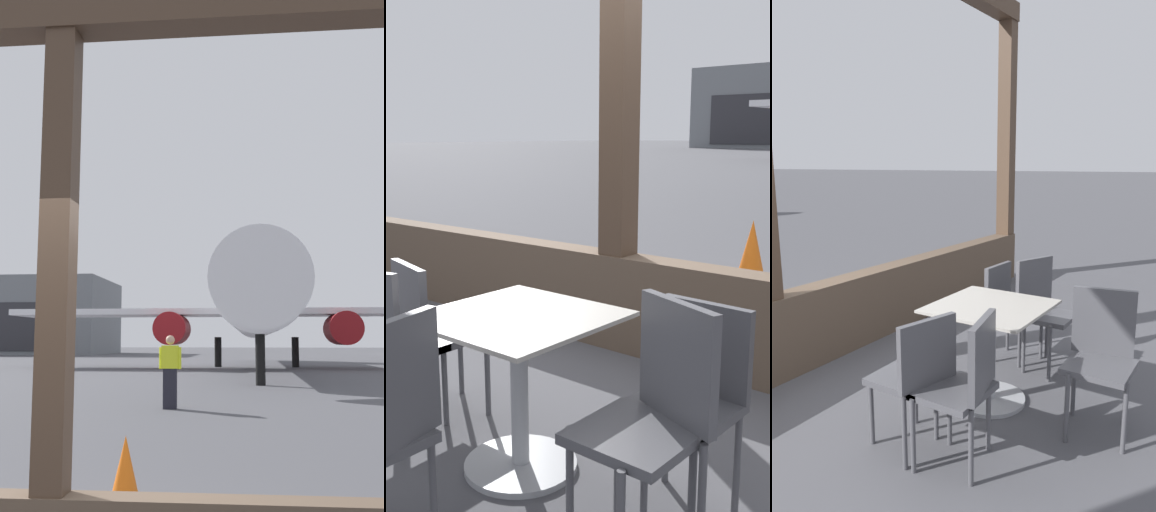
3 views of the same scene
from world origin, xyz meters
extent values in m
cube|color=#4C3828|center=(4.09, 0.00, 1.83)|extent=(0.20, 0.20, 3.66)
cube|color=#ADA89E|center=(0.66, -1.64, 0.72)|extent=(0.77, 0.77, 0.02)
cylinder|color=#9EA0A5|center=(0.66, -1.64, 0.36)|extent=(0.08, 0.08, 0.71)
cylinder|color=#9EA0A5|center=(0.66, -1.64, 0.01)|extent=(0.52, 0.52, 0.03)
cube|color=#4C4C51|center=(-0.08, -1.80, 0.45)|extent=(0.40, 0.40, 0.04)
cube|color=#4C4C51|center=(-0.04, -1.97, 0.68)|extent=(0.40, 0.13, 0.42)
cylinder|color=#4C4C51|center=(-0.28, -1.67, 0.22)|extent=(0.03, 0.03, 0.45)
cylinder|color=#4C4C51|center=(0.05, -1.59, 0.22)|extent=(0.03, 0.03, 0.45)
cylinder|color=#4C4C51|center=(-0.20, -2.00, 0.22)|extent=(0.03, 0.03, 0.45)
cylinder|color=#4C4C51|center=(0.13, -1.92, 0.22)|extent=(0.03, 0.03, 0.45)
cube|color=#4C4C51|center=(-0.08, -1.49, 0.45)|extent=(0.40, 0.40, 0.04)
cube|color=#4C4C51|center=(-0.12, -1.66, 0.66)|extent=(0.40, 0.14, 0.39)
cylinder|color=#4C4C51|center=(-0.20, -1.28, 0.22)|extent=(0.03, 0.03, 0.45)
cylinder|color=#4C4C51|center=(0.13, -1.37, 0.22)|extent=(0.03, 0.03, 0.45)
cylinder|color=#4C4C51|center=(-0.29, -1.61, 0.22)|extent=(0.03, 0.03, 0.45)
cylinder|color=#4C4C51|center=(0.04, -1.70, 0.22)|extent=(0.03, 0.03, 0.45)
cube|color=#4C4C51|center=(1.39, -1.80, 0.47)|extent=(0.40, 0.40, 0.04)
cube|color=#4C4C51|center=(1.45, -1.63, 0.71)|extent=(0.39, 0.18, 0.45)
cylinder|color=#4C4C51|center=(1.49, -2.01, 0.23)|extent=(0.03, 0.03, 0.47)
cylinder|color=#4C4C51|center=(1.17, -1.89, 0.23)|extent=(0.03, 0.03, 0.47)
cylinder|color=#4C4C51|center=(1.61, -1.70, 0.23)|extent=(0.03, 0.03, 0.47)
cylinder|color=#4C4C51|center=(1.29, -1.58, 0.23)|extent=(0.03, 0.03, 0.47)
cube|color=#4C4C51|center=(0.66, -2.43, 0.46)|extent=(0.40, 0.40, 0.04)
cube|color=#4C4C51|center=(0.83, -2.39, 0.70)|extent=(0.12, 0.40, 0.44)
cylinder|color=#4C4C51|center=(0.52, -2.63, 0.23)|extent=(0.03, 0.03, 0.46)
cylinder|color=#4C4C51|center=(0.46, -2.29, 0.23)|extent=(0.03, 0.03, 0.46)
cylinder|color=#4C4C51|center=(0.86, -2.56, 0.23)|extent=(0.03, 0.03, 0.46)
cylinder|color=#4C4C51|center=(0.79, -2.22, 0.23)|extent=(0.03, 0.03, 0.46)
cube|color=#4C4C51|center=(1.39, -1.49, 0.45)|extent=(0.40, 0.40, 0.04)
cube|color=#4C4C51|center=(1.40, -1.31, 0.66)|extent=(0.40, 0.06, 0.38)
cylinder|color=#4C4C51|center=(1.55, -1.66, 0.22)|extent=(0.03, 0.03, 0.45)
cylinder|color=#4C4C51|center=(1.21, -1.65, 0.22)|extent=(0.03, 0.03, 0.45)
cylinder|color=#4C4C51|center=(1.57, -1.32, 0.22)|extent=(0.03, 0.03, 0.45)
cylinder|color=#4C4C51|center=(1.23, -1.31, 0.22)|extent=(0.03, 0.03, 0.45)
camera|label=1|loc=(1.23, -3.69, 1.60)|focal=41.83mm
camera|label=2|loc=(2.51, -3.46, 1.51)|focal=42.93mm
camera|label=3|loc=(-2.10, -3.14, 1.71)|focal=32.39mm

